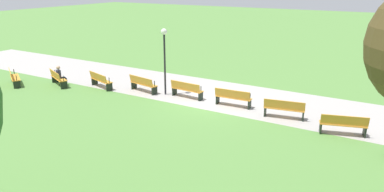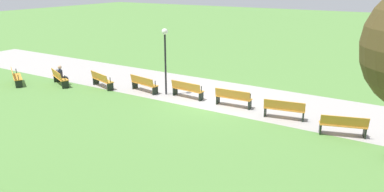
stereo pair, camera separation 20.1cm
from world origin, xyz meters
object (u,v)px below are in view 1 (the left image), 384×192
Objects in this scene: bench_8 at (343,124)px; lamp_post at (164,49)px; person_seated at (60,75)px; bench_2 at (58,78)px; bench_5 at (187,89)px; bench_6 at (233,97)px; bench_7 at (284,108)px; bench_1 at (14,77)px; bench_4 at (143,84)px; bench_3 at (100,80)px.

bench_8 is 0.52× the size of lamp_post.
person_seated is at bearing 166.13° from bench_8.
bench_2 is 1.01× the size of bench_5.
bench_5 and bench_6 have the same top height.
lamp_post reaches higher than bench_7.
bench_2 is (2.35, 1.19, 0.00)m from bench_1.
bench_5 is 0.98× the size of bench_8.
bench_2 is 0.99× the size of bench_4.
bench_1 is at bearing -139.57° from bench_3.
bench_1 and bench_4 have the same top height.
bench_1 is 17.93m from bench_8.
bench_2 is at bearing -120.96° from person_seated.
bench_1 is at bearing -161.19° from lamp_post.
bench_4 is at bearing 40.46° from bench_2.
person_seated is (-7.51, -1.73, 0.16)m from bench_5.
bench_6 is 5.26m from bench_8.
bench_5 is 2.41m from lamp_post.
bench_2 is at bearing -153.06° from bench_4.
bench_5 is at bearing 47.22° from bench_1.
person_seated is 6.70m from lamp_post.
person_seated is at bearing -173.70° from bench_6.
person_seated reaches higher than bench_5.
bench_2 is 10.45m from bench_6.
bench_5 is 0.51× the size of lamp_post.
bench_1 and bench_2 have the same top height.
bench_6 is 10.30m from person_seated.
bench_4 is 5.10m from person_seated.
bench_2 is at bearing 166.46° from bench_8.
bench_1 is 2.80m from person_seated.
bench_7 is 1.00× the size of bench_8.
bench_1 is at bearing -128.94° from person_seated.
bench_7 is at bearing 40.50° from bench_1.
lamp_post reaches higher than bench_3.
person_seated reaches higher than bench_3.
bench_5 and bench_8 have the same top height.
bench_1 is 15.49m from bench_7.
person_seated is (-4.90, -1.42, 0.16)m from bench_4.
bench_5 is 5.26m from bench_7.
bench_4 is at bearing 179.98° from bench_6.
bench_8 is (2.56, -0.61, 0.00)m from bench_7.
lamp_post reaches higher than person_seated.
bench_3 is at bearing 42.81° from person_seated.
bench_7 and bench_8 have the same top height.
person_seated reaches higher than bench_1.
bench_3 and bench_8 have the same top height.
bench_3 is 1.02× the size of bench_5.
lamp_post is (3.88, 0.86, 2.03)m from bench_3.
bench_1 is 9.41m from lamp_post.
bench_8 is at bearing -3.34° from bench_5.
bench_6 is (5.25, 0.31, 0.00)m from bench_4.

